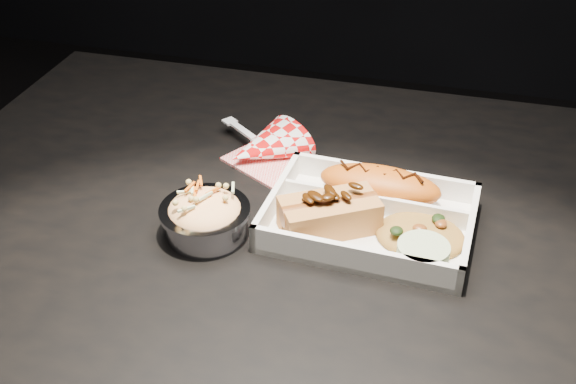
% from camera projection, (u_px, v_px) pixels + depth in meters
% --- Properties ---
extents(dining_table, '(1.20, 0.80, 0.75)m').
position_uv_depth(dining_table, '(345.00, 278.00, 0.96)').
color(dining_table, black).
rests_on(dining_table, ground).
extents(food_tray, '(0.26, 0.19, 0.04)m').
position_uv_depth(food_tray, '(369.00, 221.00, 0.90)').
color(food_tray, silver).
rests_on(food_tray, dining_table).
extents(fried_pastry, '(0.16, 0.07, 0.05)m').
position_uv_depth(fried_pastry, '(380.00, 185.00, 0.93)').
color(fried_pastry, '#C15813').
rests_on(fried_pastry, food_tray).
extents(hotdog, '(0.13, 0.11, 0.06)m').
position_uv_depth(hotdog, '(329.00, 212.00, 0.87)').
color(hotdog, '#B8793E').
rests_on(hotdog, food_tray).
extents(fried_rice_mound, '(0.11, 0.09, 0.03)m').
position_uv_depth(fried_rice_mound, '(421.00, 228.00, 0.86)').
color(fried_rice_mound, '#AB7731').
rests_on(fried_rice_mound, food_tray).
extents(cupcake_liner, '(0.06, 0.06, 0.03)m').
position_uv_depth(cupcake_liner, '(423.00, 256.00, 0.82)').
color(cupcake_liner, '#A8BB8D').
rests_on(cupcake_liner, food_tray).
extents(foil_coleslaw_cup, '(0.11, 0.11, 0.07)m').
position_uv_depth(foil_coleslaw_cup, '(205.00, 215.00, 0.87)').
color(foil_coleslaw_cup, silver).
rests_on(foil_coleslaw_cup, dining_table).
extents(napkin_fork, '(0.16, 0.15, 0.10)m').
position_uv_depth(napkin_fork, '(264.00, 148.00, 1.03)').
color(napkin_fork, red).
rests_on(napkin_fork, dining_table).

